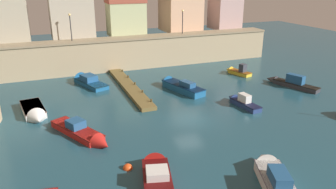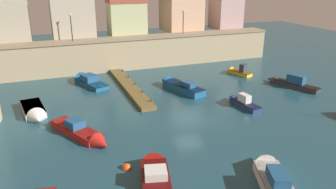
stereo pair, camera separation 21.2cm
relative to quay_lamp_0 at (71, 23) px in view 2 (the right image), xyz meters
name	(u,v)px [view 2 (the right image)]	position (x,y,z in m)	size (l,w,h in m)	color
ground_plane	(189,119)	(8.26, -20.21, -6.97)	(112.47, 112.47, 0.00)	#1E4756
quay_wall	(132,52)	(8.26, 0.00, -4.68)	(44.33, 3.23, 4.55)	tan
old_town_backdrop	(119,11)	(7.49, 4.03, 0.90)	(39.77, 6.08, 7.92)	#ACA38C
pier_dock	(130,87)	(5.34, -9.25, -6.76)	(1.64, 15.56, 0.70)	brown
quay_lamp_0	(71,23)	(0.00, 0.00, 0.00)	(0.32, 0.32, 3.66)	black
quay_lamp_1	(183,18)	(16.40, 0.00, -0.04)	(0.32, 0.32, 3.59)	black
moored_boat_0	(242,102)	(14.94, -18.92, -6.56)	(1.58, 4.86, 1.63)	navy
moored_boat_1	(35,112)	(-5.46, -14.01, -6.61)	(2.67, 6.01, 1.80)	silver
moored_boat_2	(87,80)	(0.77, -5.29, -6.57)	(4.08, 7.14, 1.87)	#195689
moored_boat_3	(291,83)	(24.09, -15.70, -6.47)	(3.47, 6.94, 1.89)	#333338
moored_boat_4	(238,71)	(21.00, -8.64, -6.56)	(2.36, 4.26, 1.90)	gold
moored_boat_5	(272,176)	(9.06, -31.54, -6.47)	(3.98, 6.59, 1.97)	silver
moored_boat_9	(178,86)	(10.74, -11.74, -6.48)	(3.72, 7.45, 1.78)	#195689
moored_boat_10	(155,170)	(2.12, -28.00, -6.54)	(2.92, 5.06, 1.71)	red
moored_boat_11	(83,133)	(-1.65, -20.42, -6.58)	(4.61, 7.22, 1.72)	red
mooring_buoy_0	(127,168)	(0.55, -26.40, -6.97)	(0.71, 0.71, 0.71)	#EA4C19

